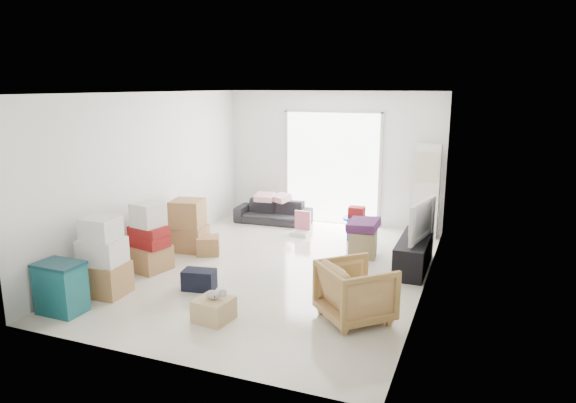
% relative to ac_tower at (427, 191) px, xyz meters
% --- Properties ---
extents(room_shell, '(4.98, 6.48, 3.18)m').
position_rel_ac_tower_xyz_m(room_shell, '(-1.95, -2.65, 0.48)').
color(room_shell, white).
rests_on(room_shell, ground).
extents(sliding_door, '(2.10, 0.04, 2.33)m').
position_rel_ac_tower_xyz_m(sliding_door, '(-1.95, 0.33, 0.37)').
color(sliding_door, white).
rests_on(sliding_door, room_shell).
extents(ac_tower, '(0.45, 0.30, 1.75)m').
position_rel_ac_tower_xyz_m(ac_tower, '(0.00, 0.00, 0.00)').
color(ac_tower, silver).
rests_on(ac_tower, room_shell).
extents(tv_console, '(0.44, 1.46, 0.49)m').
position_rel_ac_tower_xyz_m(tv_console, '(0.05, -1.86, -0.63)').
color(tv_console, black).
rests_on(tv_console, room_shell).
extents(television, '(0.81, 1.15, 0.14)m').
position_rel_ac_tower_xyz_m(television, '(0.05, -1.86, -0.32)').
color(television, black).
rests_on(television, tv_console).
extents(sofa, '(1.58, 0.53, 0.61)m').
position_rel_ac_tower_xyz_m(sofa, '(-3.06, -0.15, -0.57)').
color(sofa, '#232227').
rests_on(sofa, room_shell).
extents(pillow_left, '(0.41, 0.33, 0.12)m').
position_rel_ac_tower_xyz_m(pillow_left, '(-3.23, -0.19, -0.20)').
color(pillow_left, '#F2B0C0').
rests_on(pillow_left, sofa).
extents(pillow_right, '(0.42, 0.39, 0.11)m').
position_rel_ac_tower_xyz_m(pillow_right, '(-2.88, -0.13, -0.21)').
color(pillow_right, '#F2B0C0').
rests_on(pillow_right, sofa).
extents(armchair, '(1.06, 1.06, 0.80)m').
position_rel_ac_tower_xyz_m(armchair, '(-0.36, -3.97, -0.48)').
color(armchair, tan).
rests_on(armchair, room_shell).
extents(storage_bins, '(0.58, 0.41, 0.66)m').
position_rel_ac_tower_xyz_m(storage_bins, '(-3.85, -5.11, -0.54)').
color(storage_bins, '#13565B').
rests_on(storage_bins, room_shell).
extents(box_stack_a, '(0.62, 0.52, 1.08)m').
position_rel_ac_tower_xyz_m(box_stack_a, '(-3.75, -4.44, -0.39)').
color(box_stack_a, tan).
rests_on(box_stack_a, room_shell).
extents(box_stack_b, '(0.64, 0.62, 1.06)m').
position_rel_ac_tower_xyz_m(box_stack_b, '(-3.75, -3.42, -0.41)').
color(box_stack_b, tan).
rests_on(box_stack_b, room_shell).
extents(box_stack_c, '(0.64, 0.60, 0.89)m').
position_rel_ac_tower_xyz_m(box_stack_c, '(-3.72, -2.36, -0.44)').
color(box_stack_c, tan).
rests_on(box_stack_c, room_shell).
extents(loose_box, '(0.50, 0.50, 0.31)m').
position_rel_ac_tower_xyz_m(loose_box, '(-3.29, -2.43, -0.72)').
color(loose_box, tan).
rests_on(loose_box, room_shell).
extents(duffel_bag, '(0.49, 0.34, 0.29)m').
position_rel_ac_tower_xyz_m(duffel_bag, '(-2.63, -3.84, -0.73)').
color(duffel_bag, black).
rests_on(duffel_bag, room_shell).
extents(ottoman, '(0.48, 0.48, 0.44)m').
position_rel_ac_tower_xyz_m(ottoman, '(-0.82, -1.59, -0.66)').
color(ottoman, '#9C895A').
rests_on(ottoman, room_shell).
extents(blanket, '(0.50, 0.50, 0.14)m').
position_rel_ac_tower_xyz_m(blanket, '(-0.82, -1.59, -0.37)').
color(blanket, '#421C47').
rests_on(blanket, ottoman).
extents(kids_table, '(0.50, 0.50, 0.63)m').
position_rel_ac_tower_xyz_m(kids_table, '(-1.16, -0.72, -0.43)').
color(kids_table, '#0940BB').
rests_on(kids_table, room_shell).
extents(toy_walker, '(0.35, 0.31, 0.45)m').
position_rel_ac_tower_xyz_m(toy_walker, '(-2.22, -0.77, -0.75)').
color(toy_walker, silver).
rests_on(toy_walker, room_shell).
extents(wood_crate, '(0.46, 0.46, 0.28)m').
position_rel_ac_tower_xyz_m(wood_crate, '(-1.96, -4.61, -0.74)').
color(wood_crate, tan).
rests_on(wood_crate, room_shell).
extents(plush_bunny, '(0.26, 0.15, 0.13)m').
position_rel_ac_tower_xyz_m(plush_bunny, '(-1.93, -4.60, -0.54)').
color(plush_bunny, '#B2ADA8').
rests_on(plush_bunny, wood_crate).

